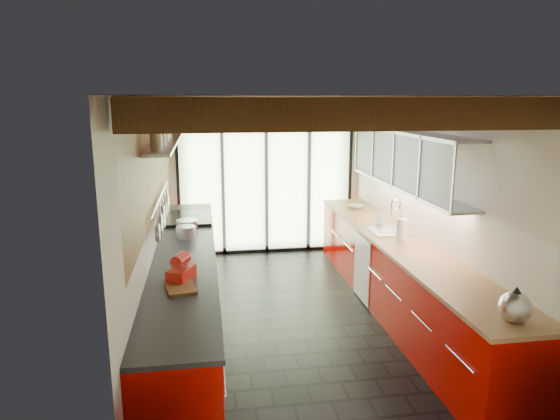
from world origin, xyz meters
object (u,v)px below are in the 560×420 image
object	(u,v)px
paper_towel	(401,230)
bowl	(356,207)
stand_mixer	(181,270)
soap_bottle	(380,218)
kettle	(515,305)

from	to	relation	value
paper_towel	bowl	distance (m)	1.80
stand_mixer	soap_bottle	world-z (taller)	stand_mixer
paper_towel	soap_bottle	size ratio (longest dim) A/B	1.56
paper_towel	bowl	world-z (taller)	paper_towel
bowl	paper_towel	bearing A→B (deg)	-90.00
soap_bottle	bowl	xyz separation A→B (m)	(0.00, 1.06, -0.07)
kettle	paper_towel	distance (m)	2.23
stand_mixer	paper_towel	world-z (taller)	paper_towel
soap_bottle	bowl	world-z (taller)	soap_bottle
bowl	soap_bottle	bearing A→B (deg)	-90.00
kettle	bowl	xyz separation A→B (m)	(-0.00, 4.03, -0.10)
kettle	bowl	size ratio (longest dim) A/B	1.41
stand_mixer	bowl	bearing A→B (deg)	47.35
stand_mixer	soap_bottle	distance (m)	3.05
kettle	soap_bottle	bearing A→B (deg)	90.00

